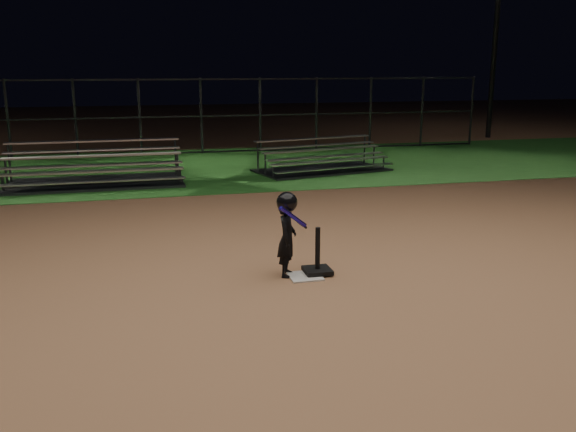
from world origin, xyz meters
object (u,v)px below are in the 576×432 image
Objects in this scene: batting_tee at (317,265)px; child_batter at (287,232)px; bleacher_left at (95,176)px; home_plate at (305,276)px; bleacher_right at (322,165)px; light_pole_right at (498,12)px.

batting_tee is 0.67m from child_batter.
bleacher_left is at bearing 113.47° from batting_tee.
home_plate is 9.00m from bleacher_right.
light_pole_right is at bearing 51.55° from batting_tee.
home_plate is at bearing -97.91° from child_batter.
batting_tee is at bearing -128.45° from light_pole_right.
child_batter is 8.96m from bleacher_right.
bleacher_right is (2.66, 8.44, 0.05)m from batting_tee.
batting_tee is (0.21, 0.09, 0.13)m from home_plate.
home_plate is 0.68× the size of batting_tee.
child_batter reaches higher than bleacher_left.
home_plate is 0.11× the size of bleacher_right.
child_batter reaches higher than bleacher_right.
batting_tee is 0.08× the size of light_pole_right.
home_plate is at bearing -121.00° from bleacher_right.
child_batter is at bearing -70.10° from bleacher_left.
bleacher_right is at bearing 72.52° from batting_tee.
child_batter is 0.28× the size of bleacher_left.
light_pole_right reaches higher than bleacher_left.
batting_tee is 0.55× the size of child_batter.
bleacher_right reaches higher than batting_tee.
bleacher_left reaches higher than home_plate.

